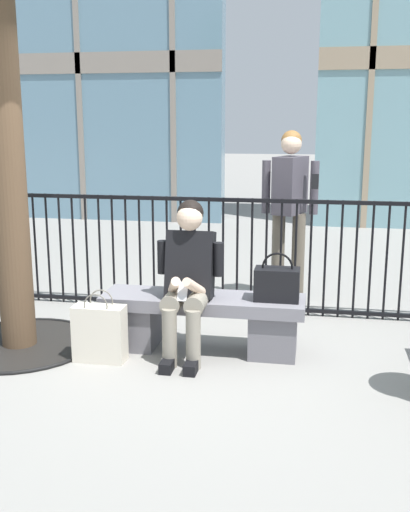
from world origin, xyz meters
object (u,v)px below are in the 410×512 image
object	(u,v)px
stone_bench	(203,317)
seated_person_with_phone	(188,275)
handbag_on_bench	(277,283)
shopping_bag	(100,333)
bystander_at_railing	(290,203)

from	to	relation	value
stone_bench	seated_person_with_phone	distance (m)	0.41
handbag_on_bench	shopping_bag	size ratio (longest dim) A/B	0.68
stone_bench	bystander_at_railing	world-z (taller)	bystander_at_railing
seated_person_with_phone	shopping_bag	size ratio (longest dim) A/B	2.21
shopping_bag	handbag_on_bench	bearing A→B (deg)	14.94
handbag_on_bench	seated_person_with_phone	bearing A→B (deg)	-169.95
handbag_on_bench	stone_bench	bearing A→B (deg)	179.01
handbag_on_bench	shopping_bag	xyz separation A→B (m)	(-1.31, -0.35, -0.36)
stone_bench	bystander_at_railing	bearing A→B (deg)	68.35
bystander_at_railing	handbag_on_bench	bearing A→B (deg)	-90.54
shopping_bag	bystander_at_railing	world-z (taller)	bystander_at_railing
handbag_on_bench	bystander_at_railing	bearing A→B (deg)	89.46
seated_person_with_phone	bystander_at_railing	size ratio (longest dim) A/B	0.71
shopping_bag	bystander_at_railing	size ratio (longest dim) A/B	0.32
seated_person_with_phone	stone_bench	bearing A→B (deg)	55.15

